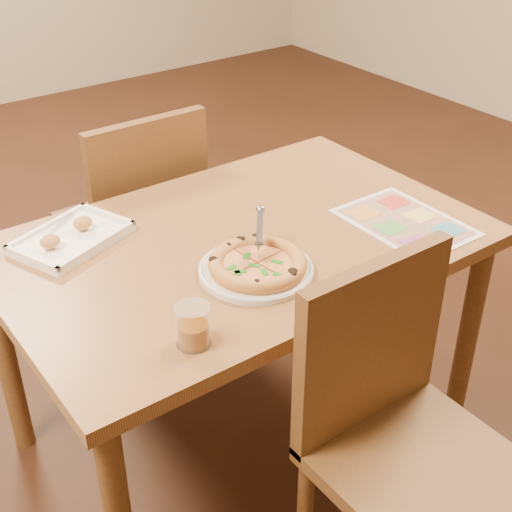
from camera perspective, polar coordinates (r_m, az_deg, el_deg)
dining_table at (r=1.98m, az=-1.22°, el=-0.67°), size 1.30×0.85×0.72m
chair_near at (r=1.67m, az=11.04°, el=-11.63°), size 0.42×0.42×0.47m
chair_far at (r=2.47m, az=-9.29°, el=4.04°), size 0.42×0.42×0.47m
plate at (r=1.78m, az=-0.00°, el=-1.16°), size 0.34×0.34×0.02m
pizza at (r=1.77m, az=0.12°, el=-0.65°), size 0.25×0.25×0.04m
pizza_cutter at (r=1.80m, az=0.29°, el=1.89°), size 0.10×0.12×0.09m
appetizer_tray at (r=1.97m, az=-14.57°, el=1.37°), size 0.34×0.29×0.06m
glass_tumbler at (r=1.54m, az=-5.05°, el=-5.77°), size 0.08×0.08×0.10m
menu at (r=2.05m, az=11.83°, el=2.68°), size 0.26×0.36×0.00m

